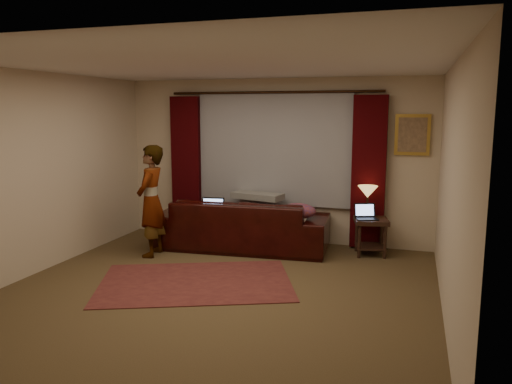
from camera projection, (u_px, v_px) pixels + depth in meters
floor at (217, 291)px, 5.87m from camera, size 5.00×5.00×0.01m
ceiling at (214, 64)px, 5.45m from camera, size 5.00×5.00×0.02m
wall_back at (274, 161)px, 8.02m from camera, size 5.00×0.02×2.60m
wall_front at (74, 232)px, 3.31m from camera, size 5.00×0.02×2.60m
wall_left at (35, 174)px, 6.41m from camera, size 0.02×5.00×2.60m
wall_right at (451, 193)px, 4.92m from camera, size 0.02×5.00×2.60m
sheer_curtain at (274, 149)px, 7.93m from camera, size 2.50×0.05×1.80m
drape_left at (187, 166)px, 8.38m from camera, size 0.50×0.14×2.30m
drape_right at (369, 173)px, 7.48m from camera, size 0.50×0.14×2.30m
curtain_rod at (273, 92)px, 7.74m from camera, size 0.04×0.04×3.40m
picture_frame at (412, 135)px, 7.29m from camera, size 0.50×0.04×0.60m
sofa at (242, 214)px, 7.64m from camera, size 2.68×1.31×1.05m
throw_blanket at (257, 178)px, 7.82m from camera, size 0.87×0.49×0.10m
clothing_pile at (298, 212)px, 7.31m from camera, size 0.56×0.44×0.22m
laptop_sofa at (211, 208)px, 7.52m from camera, size 0.40×0.42×0.25m
area_rug at (196, 282)px, 6.16m from camera, size 2.75×2.33×0.01m
end_table at (370, 237)px, 7.31m from camera, size 0.56×0.56×0.55m
tiffany_lamp at (367, 202)px, 7.33m from camera, size 0.32×0.32×0.47m
laptop_table at (367, 212)px, 7.19m from camera, size 0.40×0.42×0.22m
person at (151, 201)px, 7.20m from camera, size 0.53×0.53×1.62m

